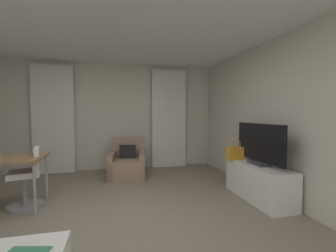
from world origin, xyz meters
TOP-DOWN VIEW (x-y plane):
  - ground_plane at (0.00, 0.00)m, footprint 12.00×12.00m
  - wall_window at (0.00, 3.03)m, footprint 5.12×0.06m
  - wall_right at (2.53, 0.00)m, footprint 0.06×6.12m
  - ceiling at (0.00, 0.00)m, footprint 5.12×6.12m
  - curtain_left_panel at (-1.38, 2.90)m, footprint 0.90×0.06m
  - curtain_right_panel at (1.38, 2.90)m, footprint 0.90×0.06m
  - armchair at (0.26, 2.22)m, footprint 0.87×0.93m
  - desk_chair at (-1.28, 0.93)m, footprint 0.48×0.48m
  - tv_console at (2.22, 0.36)m, footprint 0.46×1.26m
  - tv_flatscreen at (2.22, 0.36)m, footprint 0.20×1.13m
  - handbag_primary at (2.08, 0.82)m, footprint 0.30×0.14m

SIDE VIEW (x-z plane):
  - ground_plane at x=0.00m, z-range 0.00..0.00m
  - armchair at x=0.26m, z-range -0.14..0.68m
  - tv_console at x=2.22m, z-range 0.00..0.57m
  - desk_chair at x=-1.28m, z-range -0.05..0.83m
  - handbag_primary at x=2.08m, z-range 0.50..0.87m
  - tv_flatscreen at x=2.22m, z-range 0.55..1.21m
  - curtain_left_panel at x=-1.38m, z-range 0.00..2.50m
  - curtain_right_panel at x=1.38m, z-range 0.00..2.50m
  - wall_window at x=0.00m, z-range 0.00..2.60m
  - wall_right at x=2.53m, z-range 0.00..2.60m
  - ceiling at x=0.00m, z-range 2.60..2.66m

